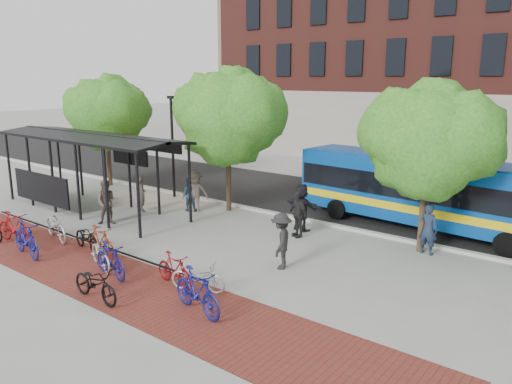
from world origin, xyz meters
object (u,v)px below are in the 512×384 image
Objects in this scene: bike_11 at (197,291)px; tree_c at (432,137)px; bike_7 at (110,260)px; pedestrian_4 at (298,214)px; pedestrian_3 at (195,192)px; pedestrian_5 at (302,207)px; bike_8 at (95,283)px; bike_2 at (56,225)px; pedestrian_2 at (189,194)px; bus_shelter at (88,145)px; tree_a at (107,110)px; bike_6 at (101,254)px; pedestrian_1 at (142,194)px; bike_3 at (26,239)px; pedestrian_7 at (428,229)px; bike_4 at (87,238)px; pedestrian_9 at (281,241)px; tree_b at (230,113)px; lamp_post_left at (172,144)px; bike_1 at (14,227)px; bike_9 at (175,269)px; bike_5 at (100,241)px; bike_10 at (198,277)px; bus at (427,189)px; pedestrian_8 at (107,202)px.

tree_c is at bearing -7.65° from bike_11.
pedestrian_4 is (2.32, 6.90, 0.36)m from bike_7.
pedestrian_5 reaches higher than pedestrian_3.
pedestrian_4 is (1.23, 8.18, 0.40)m from bike_8.
bike_2 is at bearing 70.32° from bike_8.
pedestrian_2 is at bearing -158.84° from pedestrian_4.
bus_shelter is 5.52m from tree_a.
bike_6 is (-7.58, -7.99, -3.56)m from tree_c.
pedestrian_4 is (-4.42, -1.33, -3.15)m from tree_c.
pedestrian_1 reaches higher than pedestrian_2.
bike_3 is (3.68, -5.08, -2.38)m from bus_shelter.
tree_c is at bearing -38.52° from pedestrian_7.
bike_11 reaches higher than bike_4.
bike_3 reaches higher than bike_7.
bike_6 is 1.00× the size of pedestrian_3.
pedestrian_9 is (14.96, -4.40, -3.32)m from tree_a.
tree_a is 8.62m from pedestrian_3.
pedestrian_3 is (-1.13, -1.17, -3.52)m from tree_b.
bike_11 is (4.66, -0.33, 0.11)m from bike_6.
pedestrian_3 reaches higher than bike_8.
tree_b is 5.47m from pedestrian_1.
lamp_post_left reaches higher than pedestrian_5.
tree_b is 3.58× the size of bike_7.
lamp_post_left is at bearing 176.50° from tree_b.
pedestrian_5 reaches higher than pedestrian_9.
bus_shelter is at bearing 15.20° from bike_1.
bus_shelter is 6.41× the size of bike_9.
lamp_post_left is 2.98× the size of bike_5.
pedestrian_1 is (-12.12, -2.62, -3.24)m from tree_c.
bike_5 is at bearing 69.08° from bike_10.
pedestrian_2 reaches higher than bike_9.
bike_10 is at bearing -62.38° from pedestrian_4.
tree_a is 3.74× the size of bike_9.
bus_shelter is 14.86m from bus.
bus is at bearing -10.49° from pedestrian_8.
bike_11 is 10.15m from pedestrian_3.
pedestrian_3 reaches higher than bike_3.
bus reaches higher than pedestrian_9.
bike_9 is (-3.79, -10.12, -1.17)m from bus.
bike_5 is at bearing 54.77° from bike_8.
tree_a is 3.43× the size of pedestrian_4.
lamp_post_left is 13.41m from pedestrian_7.
tree_c is 13.16m from lamp_post_left.
tree_a is 3.42× the size of pedestrian_7.
pedestrian_7 is at bearing -63.92° from bike_1.
pedestrian_9 is (7.51, 4.51, 0.30)m from bike_3.
lamp_post_left is 2.72× the size of pedestrian_3.
bike_6 is 1.01× the size of pedestrian_8.
pedestrian_8 is at bearing 53.28° from bike_8.
bike_6 is (3.86, -0.72, -0.07)m from bike_2.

